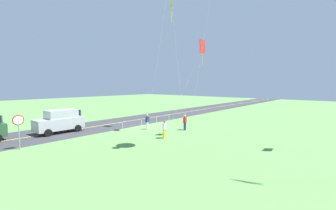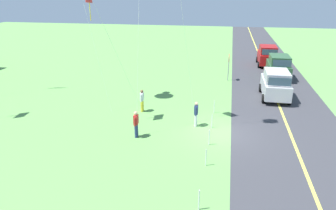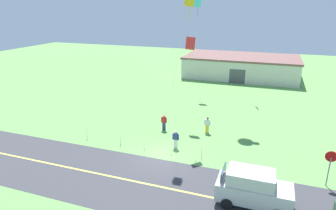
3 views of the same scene
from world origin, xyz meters
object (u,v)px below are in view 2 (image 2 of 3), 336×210
stop_sign (229,62)px  person_adult_companion (142,100)px  person_adult_near (136,123)px  car_parked_east_near (279,66)px  car_suv_foreground (276,84)px  person_child_watcher (196,113)px  car_parked_east_far (267,55)px

stop_sign → person_adult_companion: 11.11m
person_adult_near → car_parked_east_near: bearing=-103.3°
car_parked_east_near → person_adult_companion: (-11.29, 10.58, -0.29)m
car_suv_foreground → person_child_watcher: car_suv_foreground is taller
person_adult_near → person_adult_companion: same height
person_adult_near → car_parked_east_far: bearing=-94.8°
car_parked_east_near → stop_sign: stop_sign is taller
car_parked_east_far → car_suv_foreground: bearing=177.5°
person_adult_companion → car_suv_foreground: bearing=-159.5°
car_parked_east_near → person_adult_near: bearing=147.4°
stop_sign → car_suv_foreground: bearing=-140.7°
car_parked_east_near → person_adult_companion: size_ratio=2.75×
car_parked_east_near → person_child_watcher: 14.67m
car_parked_east_near → stop_sign: (-1.87, 4.77, 0.65)m
car_suv_foreground → person_adult_near: (-8.93, 8.77, -0.29)m
stop_sign → person_adult_near: (-13.49, 5.04, -0.94)m
car_suv_foreground → stop_sign: stop_sign is taller
car_suv_foreground → person_adult_companion: bearing=117.0°
car_suv_foreground → car_parked_east_near: same height
stop_sign → person_adult_near: size_ratio=1.60×
car_suv_foreground → car_parked_east_far: same height
car_parked_east_far → person_child_watcher: size_ratio=2.75×
car_parked_east_near → stop_sign: bearing=111.4°
person_adult_near → person_child_watcher: bearing=-125.8°
person_child_watcher → person_adult_companion: bearing=168.2°
person_adult_companion → person_adult_near: bearing=94.2°
person_adult_near → person_adult_companion: (4.07, 0.77, 0.00)m
stop_sign → person_child_watcher: stop_sign is taller
car_suv_foreground → stop_sign: bearing=39.3°
car_suv_foreground → car_parked_east_near: size_ratio=1.00×
car_parked_east_far → person_adult_companion: 19.53m
car_parked_east_far → car_parked_east_near: size_ratio=1.00×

